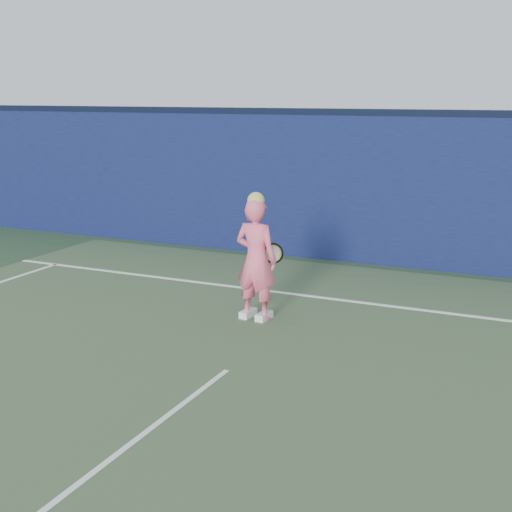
% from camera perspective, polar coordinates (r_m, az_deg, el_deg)
% --- Properties ---
extents(ground, '(80.00, 80.00, 0.00)m').
position_cam_1_polar(ground, '(6.82, -6.23, -12.04)').
color(ground, '#2D492D').
rests_on(ground, ground).
extents(backstop_wall, '(24.00, 0.40, 2.50)m').
position_cam_1_polar(backstop_wall, '(12.32, 9.33, 5.23)').
color(backstop_wall, '#0E133E').
rests_on(backstop_wall, ground).
extents(wall_cap, '(24.00, 0.42, 0.10)m').
position_cam_1_polar(wall_cap, '(12.22, 9.56, 11.28)').
color(wall_cap, black).
rests_on(wall_cap, backstop_wall).
extents(player, '(0.61, 0.43, 1.66)m').
position_cam_1_polar(player, '(9.08, 0.00, -0.25)').
color(player, '#FE6383').
rests_on(player, ground).
extents(racket, '(0.52, 0.13, 0.28)m').
position_cam_1_polar(racket, '(9.46, 1.26, 0.20)').
color(racket, black).
rests_on(racket, ground).
extents(court_lines, '(11.00, 12.04, 0.01)m').
position_cam_1_polar(court_lines, '(6.57, -7.74, -13.02)').
color(court_lines, white).
rests_on(court_lines, court_surface).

